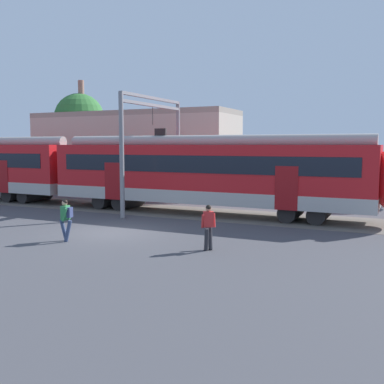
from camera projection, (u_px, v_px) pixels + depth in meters
ground_plane at (112, 232)px, 19.55m from camera, size 160.00×160.00×0.00m
track_bed at (51, 203)px, 29.55m from camera, size 80.00×4.40×0.01m
commuter_train at (80, 169)px, 28.26m from camera, size 38.05×3.07×4.73m
pedestrian_green at (66, 217)px, 17.68m from camera, size 0.69×0.54×1.67m
pedestrian_red at (208, 224)px, 16.16m from camera, size 0.50×0.71×1.67m
catenary_gantry at (153, 136)px, 25.80m from camera, size 0.24×6.64×6.53m
background_building at (133, 152)px, 36.28m from camera, size 16.91×5.00×9.20m
street_tree_left at (80, 119)px, 38.38m from camera, size 4.22×4.22×8.16m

